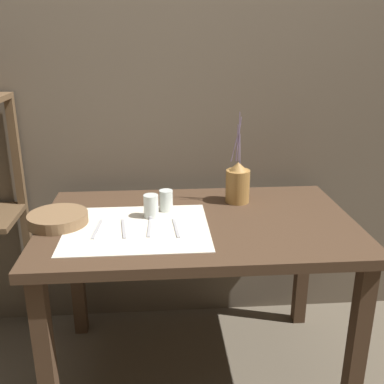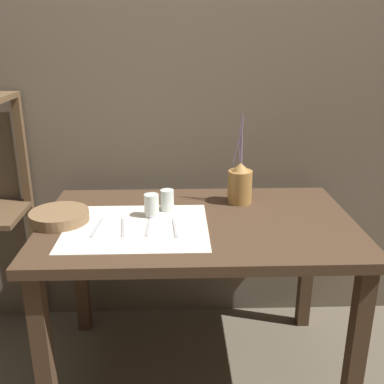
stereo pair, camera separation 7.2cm
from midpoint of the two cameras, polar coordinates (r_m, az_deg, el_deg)
name	(u,v)px [view 2 (the right image)]	position (r m, az deg, el deg)	size (l,w,h in m)	color
ground_plane	(197,369)	(2.20, 1.67, -21.52)	(12.00, 12.00, 0.00)	brown
stone_wall_back	(194,88)	(2.17, 1.17, 13.07)	(7.00, 0.06, 2.40)	brown
wooden_table	(198,242)	(1.84, 1.87, -6.32)	(1.25, 0.78, 0.73)	#422D1E
linen_cloth	(136,227)	(1.75, -5.89, -4.47)	(0.55, 0.46, 0.00)	beige
pitcher_with_flowers	(240,184)	(1.98, 7.15, 1.00)	(0.11, 0.11, 0.40)	olive
wooden_bowl	(59,217)	(1.84, -15.45, -3.07)	(0.23, 0.23, 0.05)	brown
glass_tumbler_near	(152,205)	(1.82, -4.03, -1.71)	(0.06, 0.06, 0.09)	silver
glass_tumbler_far	(167,200)	(1.88, -2.08, -1.04)	(0.06, 0.06, 0.09)	silver
knife_center	(97,227)	(1.76, -10.82, -4.44)	(0.03, 0.18, 0.00)	#A8A8AD
fork_inner	(123,227)	(1.74, -7.57, -4.48)	(0.03, 0.18, 0.00)	#A8A8AD
spoon_outer	(150,221)	(1.79, -4.18, -3.65)	(0.02, 0.19, 0.02)	#A8A8AD
fork_outer	(175,227)	(1.73, -0.96, -4.53)	(0.02, 0.18, 0.00)	#A8A8AD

